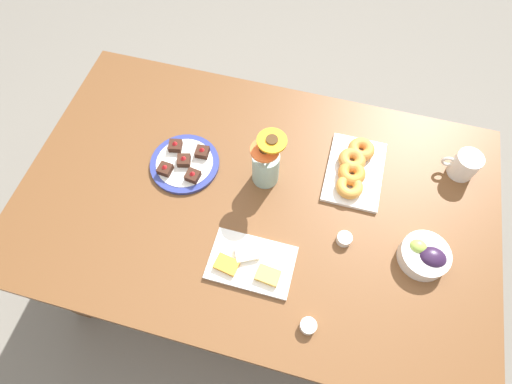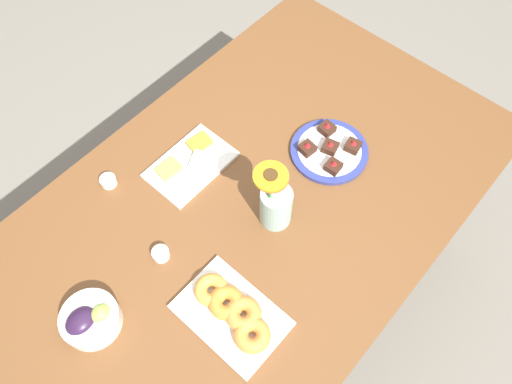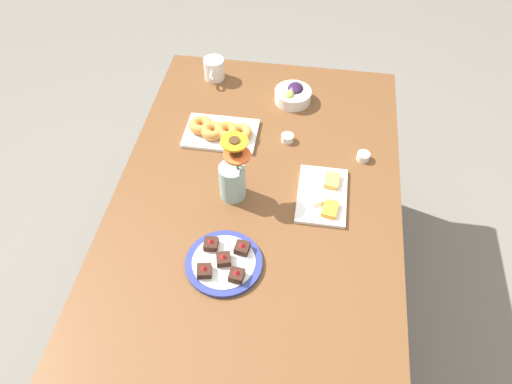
{
  "view_description": "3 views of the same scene",
  "coord_description": "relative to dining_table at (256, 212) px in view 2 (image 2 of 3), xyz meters",
  "views": [
    {
      "loc": [
        -0.16,
        0.59,
        1.94
      ],
      "look_at": [
        0.0,
        0.0,
        0.78
      ],
      "focal_mm": 28.0,
      "sensor_mm": 36.0,
      "label": 1
    },
    {
      "loc": [
        -0.54,
        -0.48,
        2.03
      ],
      "look_at": [
        0.0,
        0.0,
        0.78
      ],
      "focal_mm": 35.0,
      "sensor_mm": 36.0,
      "label": 2
    },
    {
      "loc": [
        1.09,
        0.16,
        2.08
      ],
      "look_at": [
        0.0,
        0.0,
        0.78
      ],
      "focal_mm": 35.0,
      "sensor_mm": 36.0,
      "label": 3
    }
  ],
  "objects": [
    {
      "name": "dining_table",
      "position": [
        0.0,
        0.0,
        0.0
      ],
      "size": [
        1.6,
        1.0,
        0.74
      ],
      "color": "brown",
      "rests_on": "ground_plane"
    },
    {
      "name": "croissant_platter",
      "position": [
        -0.3,
        -0.19,
        0.11
      ],
      "size": [
        0.19,
        0.28,
        0.05
      ],
      "color": "white",
      "rests_on": "dining_table"
    },
    {
      "name": "grape_bowl",
      "position": [
        -0.55,
        0.07,
        0.12
      ],
      "size": [
        0.15,
        0.15,
        0.07
      ],
      "color": "white",
      "rests_on": "dining_table"
    },
    {
      "name": "jam_cup_berry",
      "position": [
        -0.31,
        0.08,
        0.1
      ],
      "size": [
        0.05,
        0.05,
        0.03
      ],
      "color": "white",
      "rests_on": "dining_table"
    },
    {
      "name": "dessert_plate",
      "position": [
        0.28,
        -0.06,
        0.1
      ],
      "size": [
        0.24,
        0.24,
        0.05
      ],
      "color": "navy",
      "rests_on": "dining_table"
    },
    {
      "name": "cheese_platter",
      "position": [
        -0.04,
        0.23,
        0.1
      ],
      "size": [
        0.26,
        0.17,
        0.03
      ],
      "color": "white",
      "rests_on": "dining_table"
    },
    {
      "name": "ground_plane",
      "position": [
        0.0,
        0.0,
        -0.65
      ],
      "size": [
        6.0,
        6.0,
        0.0
      ],
      "primitive_type": "plane",
      "color": "slate"
    },
    {
      "name": "flower_vase",
      "position": [
        -0.01,
        -0.08,
        0.17
      ],
      "size": [
        0.11,
        0.11,
        0.25
      ],
      "color": "#99C1B7",
      "rests_on": "dining_table"
    },
    {
      "name": "jam_cup_honey",
      "position": [
        -0.25,
        0.37,
        0.1
      ],
      "size": [
        0.05,
        0.05,
        0.03
      ],
      "color": "white",
      "rests_on": "dining_table"
    }
  ]
}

